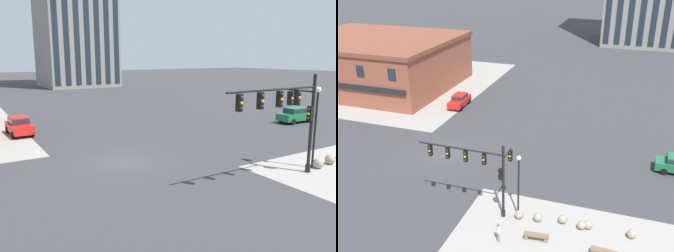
# 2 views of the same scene
# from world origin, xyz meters

# --- Properties ---
(ground_plane) EXTENTS (320.00, 320.00, 0.00)m
(ground_plane) POSITION_xyz_m (0.00, 0.00, 0.00)
(ground_plane) COLOR #38383A
(sidewalk_far_corner) EXTENTS (32.00, 32.00, 0.02)m
(sidewalk_far_corner) POSITION_xyz_m (-20.00, 20.00, 0.00)
(sidewalk_far_corner) COLOR gray
(sidewalk_far_corner) RESTS_ON ground
(traffic_signal_main) EXTENTS (7.09, 2.09, 6.12)m
(traffic_signal_main) POSITION_xyz_m (7.15, -7.97, 4.05)
(traffic_signal_main) COLOR black
(traffic_signal_main) RESTS_ON ground
(bollard_sphere_curb_a) EXTENTS (0.67, 0.67, 0.67)m
(bollard_sphere_curb_a) POSITION_xyz_m (10.17, -7.99, 0.34)
(bollard_sphere_curb_a) COLOR gray
(bollard_sphere_curb_a) RESTS_ON ground
(bollard_sphere_curb_b) EXTENTS (0.67, 0.67, 0.67)m
(bollard_sphere_curb_b) POSITION_xyz_m (11.65, -7.86, 0.34)
(bollard_sphere_curb_b) COLOR gray
(bollard_sphere_curb_b) RESTS_ON ground
(bollard_sphere_curb_c) EXTENTS (0.67, 0.67, 0.67)m
(bollard_sphere_curb_c) POSITION_xyz_m (13.49, -7.48, 0.34)
(bollard_sphere_curb_c) COLOR gray
(bollard_sphere_curb_c) RESTS_ON ground
(bollard_sphere_curb_d) EXTENTS (0.67, 0.67, 0.67)m
(bollard_sphere_curb_d) POSITION_xyz_m (14.97, -7.72, 0.34)
(bollard_sphere_curb_d) COLOR gray
(bollard_sphere_curb_d) RESTS_ON ground
(bollard_sphere_curb_e) EXTENTS (0.67, 0.67, 0.67)m
(bollard_sphere_curb_e) POSITION_xyz_m (15.42, -7.52, 0.34)
(bollard_sphere_curb_e) COLOR gray
(bollard_sphere_curb_e) RESTS_ON ground
(bollard_sphere_curb_f) EXTENTS (0.67, 0.67, 0.67)m
(bollard_sphere_curb_f) POSITION_xyz_m (18.54, -7.56, 0.34)
(bollard_sphere_curb_f) COLOR gray
(bollard_sphere_curb_f) RESTS_ON ground
(bench_near_signal) EXTENTS (1.84, 0.67, 0.49)m
(bench_near_signal) POSITION_xyz_m (12.10, -10.03, 0.33)
(bench_near_signal) COLOR brown
(bench_near_signal) RESTS_ON ground
(bench_mid_block) EXTENTS (1.82, 0.55, 0.49)m
(bench_mid_block) POSITION_xyz_m (16.84, -10.15, 0.33)
(bench_mid_block) COLOR brown
(bench_mid_block) RESTS_ON ground
(pedestrian_at_curb) EXTENTS (0.44, 0.39, 1.53)m
(pedestrian_at_curb) POSITION_xyz_m (9.56, -11.05, 0.86)
(pedestrian_at_curb) COLOR gray
(pedestrian_at_curb) RESTS_ON ground
(street_lamp_corner_near) EXTENTS (0.36, 0.36, 5.29)m
(street_lamp_corner_near) POSITION_xyz_m (10.00, -7.67, 3.32)
(street_lamp_corner_near) COLOR black
(street_lamp_corner_near) RESTS_ON ground
(car_main_southbound_far) EXTENTS (2.05, 4.48, 1.68)m
(car_main_southbound_far) POSITION_xyz_m (-4.63, 12.92, 0.92)
(car_main_southbound_far) COLOR red
(car_main_southbound_far) RESTS_ON ground
(storefront_block_near_corner) EXTENTS (24.03, 19.76, 7.46)m
(storefront_block_near_corner) POSITION_xyz_m (-20.78, 17.65, 3.74)
(storefront_block_near_corner) COLOR brown
(storefront_block_near_corner) RESTS_ON ground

